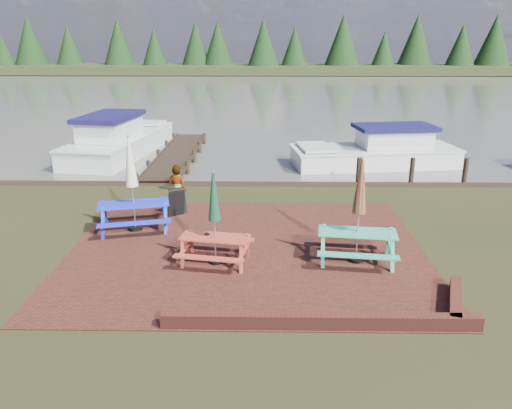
{
  "coord_description": "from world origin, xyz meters",
  "views": [
    {
      "loc": [
        0.42,
        -10.75,
        5.23
      ],
      "look_at": [
        0.22,
        1.7,
        1.0
      ],
      "focal_mm": 35.0,
      "sensor_mm": 36.0,
      "label": 1
    }
  ],
  "objects_px": {
    "picnic_table_blue": "(133,199)",
    "person": "(176,165)",
    "picnic_table_teal": "(358,227)",
    "boat_jetty": "(119,141)",
    "picnic_table_red": "(215,232)",
    "boat_near": "(378,153)",
    "chalkboard": "(177,202)",
    "jetty": "(177,155)"
  },
  "relations": [
    {
      "from": "boat_near",
      "to": "jetty",
      "type": "bearing_deg",
      "value": 77.89
    },
    {
      "from": "chalkboard",
      "to": "jetty",
      "type": "relative_size",
      "value": 0.09
    },
    {
      "from": "chalkboard",
      "to": "picnic_table_red",
      "type": "bearing_deg",
      "value": -96.47
    },
    {
      "from": "picnic_table_blue",
      "to": "picnic_table_teal",
      "type": "bearing_deg",
      "value": -31.86
    },
    {
      "from": "picnic_table_teal",
      "to": "chalkboard",
      "type": "relative_size",
      "value": 3.14
    },
    {
      "from": "picnic_table_blue",
      "to": "person",
      "type": "relative_size",
      "value": 1.44
    },
    {
      "from": "picnic_table_blue",
      "to": "boat_near",
      "type": "height_order",
      "value": "picnic_table_blue"
    },
    {
      "from": "picnic_table_blue",
      "to": "person",
      "type": "distance_m",
      "value": 3.87
    },
    {
      "from": "boat_jetty",
      "to": "boat_near",
      "type": "bearing_deg",
      "value": -0.28
    },
    {
      "from": "jetty",
      "to": "picnic_table_blue",
      "type": "bearing_deg",
      "value": -88.05
    },
    {
      "from": "picnic_table_red",
      "to": "boat_near",
      "type": "distance_m",
      "value": 12.11
    },
    {
      "from": "boat_near",
      "to": "person",
      "type": "bearing_deg",
      "value": 111.12
    },
    {
      "from": "chalkboard",
      "to": "boat_near",
      "type": "bearing_deg",
      "value": 12.68
    },
    {
      "from": "chalkboard",
      "to": "boat_near",
      "type": "distance_m",
      "value": 10.39
    },
    {
      "from": "picnic_table_blue",
      "to": "boat_jetty",
      "type": "bearing_deg",
      "value": 94.41
    },
    {
      "from": "picnic_table_teal",
      "to": "boat_jetty",
      "type": "height_order",
      "value": "picnic_table_teal"
    },
    {
      "from": "picnic_table_blue",
      "to": "boat_jetty",
      "type": "xyz_separation_m",
      "value": [
        -3.27,
        10.14,
        -0.47
      ]
    },
    {
      "from": "picnic_table_blue",
      "to": "boat_near",
      "type": "xyz_separation_m",
      "value": [
        8.6,
        8.32,
        -0.56
      ]
    },
    {
      "from": "picnic_table_red",
      "to": "person",
      "type": "xyz_separation_m",
      "value": [
        -1.91,
        5.94,
        0.13
      ]
    },
    {
      "from": "boat_jetty",
      "to": "boat_near",
      "type": "xyz_separation_m",
      "value": [
        11.87,
        -1.82,
        -0.09
      ]
    },
    {
      "from": "jetty",
      "to": "person",
      "type": "height_order",
      "value": "person"
    },
    {
      "from": "picnic_table_red",
      "to": "picnic_table_blue",
      "type": "bearing_deg",
      "value": 149.44
    },
    {
      "from": "jetty",
      "to": "person",
      "type": "relative_size",
      "value": 4.88
    },
    {
      "from": "picnic_table_red",
      "to": "picnic_table_blue",
      "type": "distance_m",
      "value": 3.25
    },
    {
      "from": "picnic_table_teal",
      "to": "boat_near",
      "type": "distance_m",
      "value": 10.64
    },
    {
      "from": "boat_near",
      "to": "chalkboard",
      "type": "bearing_deg",
      "value": 124.87
    },
    {
      "from": "picnic_table_blue",
      "to": "person",
      "type": "xyz_separation_m",
      "value": [
        0.56,
        3.83,
        -0.01
      ]
    },
    {
      "from": "picnic_table_red",
      "to": "picnic_table_blue",
      "type": "xyz_separation_m",
      "value": [
        -2.47,
        2.11,
        0.14
      ]
    },
    {
      "from": "picnic_table_red",
      "to": "person",
      "type": "height_order",
      "value": "picnic_table_red"
    },
    {
      "from": "picnic_table_red",
      "to": "chalkboard",
      "type": "xyz_separation_m",
      "value": [
        -1.48,
        3.36,
        -0.38
      ]
    },
    {
      "from": "picnic_table_blue",
      "to": "boat_near",
      "type": "distance_m",
      "value": 11.98
    },
    {
      "from": "person",
      "to": "picnic_table_teal",
      "type": "bearing_deg",
      "value": 150.04
    },
    {
      "from": "picnic_table_teal",
      "to": "picnic_table_red",
      "type": "relative_size",
      "value": 1.13
    },
    {
      "from": "picnic_table_red",
      "to": "boat_near",
      "type": "relative_size",
      "value": 0.31
    },
    {
      "from": "boat_near",
      "to": "person",
      "type": "relative_size",
      "value": 3.98
    },
    {
      "from": "picnic_table_red",
      "to": "person",
      "type": "relative_size",
      "value": 1.23
    },
    {
      "from": "picnic_table_red",
      "to": "picnic_table_blue",
      "type": "height_order",
      "value": "picnic_table_blue"
    },
    {
      "from": "chalkboard",
      "to": "jetty",
      "type": "distance_m",
      "value": 7.82
    },
    {
      "from": "picnic_table_teal",
      "to": "boat_jetty",
      "type": "xyz_separation_m",
      "value": [
        -9.14,
        12.1,
        -0.43
      ]
    },
    {
      "from": "picnic_table_red",
      "to": "boat_near",
      "type": "bearing_deg",
      "value": 69.55
    },
    {
      "from": "picnic_table_red",
      "to": "jetty",
      "type": "distance_m",
      "value": 11.43
    },
    {
      "from": "chalkboard",
      "to": "person",
      "type": "height_order",
      "value": "person"
    }
  ]
}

